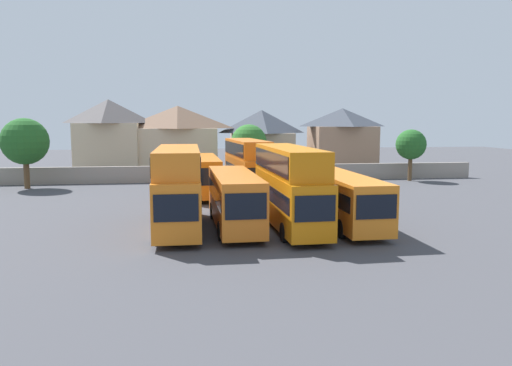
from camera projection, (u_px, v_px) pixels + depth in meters
ground at (236, 189)px, 48.95m from camera, size 140.00×140.00×0.00m
depot_boundary_wall at (231, 173)px, 54.82m from camera, size 56.00×0.50×1.80m
bus_1 at (178, 184)px, 30.34m from camera, size 2.69×10.52×5.04m
bus_2 at (234, 197)px, 31.01m from camera, size 2.77×10.59×3.45m
bus_3 at (289, 183)px, 30.90m from camera, size 2.83×11.27×5.07m
bus_4 at (342, 196)px, 31.87m from camera, size 2.82×11.29×3.26m
bus_5 at (204, 173)px, 44.58m from camera, size 2.77×10.92×3.46m
bus_6 at (248, 164)px, 45.28m from camera, size 3.40×10.55×4.94m
bus_7 at (274, 173)px, 44.91m from camera, size 3.39×10.35×3.48m
house_terrace_left at (109, 136)px, 61.78m from camera, size 7.90×7.74×9.28m
house_terrace_centre at (178, 139)px, 62.85m from camera, size 10.07×6.52×8.51m
house_terrace_right at (262, 140)px, 65.06m from camera, size 8.05×7.14×8.03m
house_terrace_far_right at (342, 139)px, 64.97m from camera, size 8.25×6.77×8.25m
tree_left_of_lot at (411, 145)px, 55.10m from camera, size 3.34×3.34×5.72m
tree_behind_wall at (249, 143)px, 57.18m from camera, size 4.14×4.14×6.25m
tree_right_of_lot at (25, 142)px, 48.70m from camera, size 4.57×4.57×6.94m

